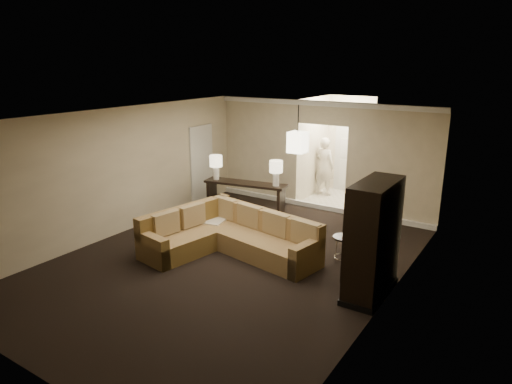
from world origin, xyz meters
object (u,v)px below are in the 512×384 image
Objects in this scene: sectional_sofa at (229,237)px; coffee_table at (207,223)px; person at (324,163)px; console_table at (245,195)px; armoire at (372,241)px; drink_table at (344,244)px.

coffee_table is at bearing 159.18° from sectional_sofa.
person is (0.90, 4.22, 0.70)m from coffee_table.
console_table is at bearing 76.89° from person.
person is (-3.14, 4.95, -0.00)m from armoire.
coffee_table is 0.58× the size of console_table.
drink_table is 4.66m from person.
person reaches higher than drink_table.
sectional_sofa is at bearing 178.59° from armoire.
sectional_sofa is 4.91m from person.
sectional_sofa reaches higher than coffee_table.
person is at bearing 60.24° from console_table.
drink_table is 0.28× the size of person.
armoire is (4.08, -2.30, 0.44)m from console_table.
person is (-0.19, 4.88, 0.58)m from sectional_sofa.
drink_table is at bearing -33.40° from console_table.
armoire is at bearing -10.15° from coffee_table.
sectional_sofa is at bearing -157.92° from drink_table.
armoire is 1.37m from drink_table.
person is (-2.29, 4.02, 0.55)m from drink_table.
sectional_sofa is 1.28m from coffee_table.
armoire reaches higher than console_table.
armoire is (4.04, -0.72, 0.71)m from coffee_table.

